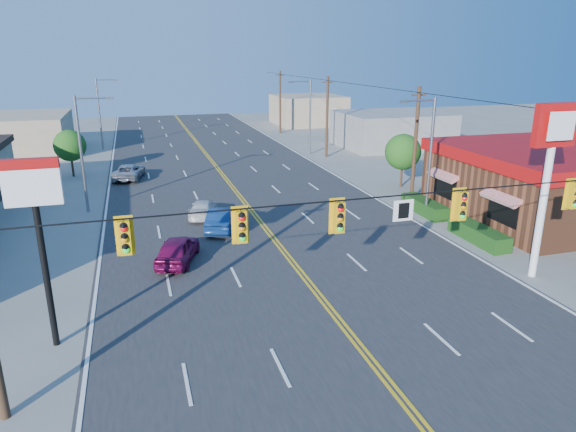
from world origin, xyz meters
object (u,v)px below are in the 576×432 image
object	(u,v)px
car_magenta	(178,250)
car_silver	(129,172)
kfc_pylon	(550,156)
pizza_hut_sign	(37,215)
car_white	(203,209)
kfc	(560,181)
car_blue	(222,219)
signal_span	(368,230)

from	to	relation	value
car_magenta	car_silver	xyz separation A→B (m)	(-2.37, 20.46, -0.05)
kfc_pylon	car_silver	size ratio (longest dim) A/B	1.78
pizza_hut_sign	car_white	distance (m)	16.86
kfc_pylon	kfc	bearing A→B (deg)	41.95
kfc	kfc_pylon	world-z (taller)	kfc_pylon
car_blue	car_white	bearing A→B (deg)	-55.65
pizza_hut_sign	car_white	bearing A→B (deg)	62.15
signal_span	car_white	xyz separation A→B (m)	(-3.31, 18.34, -4.31)
signal_span	car_blue	distance (m)	16.17
kfc	car_silver	xyz separation A→B (m)	(-28.06, 19.25, -1.72)
car_silver	kfc	bearing A→B (deg)	157.58
kfc	kfc_pylon	size ratio (longest dim) A/B	1.92
kfc	car_magenta	distance (m)	25.77
kfc_pylon	car_magenta	distance (m)	18.88
car_magenta	pizza_hut_sign	bearing A→B (deg)	71.77
kfc	car_blue	bearing A→B (deg)	171.36
kfc_pylon	car_white	size ratio (longest dim) A/B	2.15
kfc	car_silver	distance (m)	34.07
car_white	signal_span	bearing A→B (deg)	115.44
kfc	pizza_hut_sign	world-z (taller)	pizza_hut_sign
pizza_hut_sign	car_silver	world-z (taller)	pizza_hut_sign
car_white	car_silver	size ratio (longest dim) A/B	0.83
car_silver	signal_span	bearing A→B (deg)	116.46
car_silver	car_blue	bearing A→B (deg)	121.34
signal_span	car_magenta	size ratio (longest dim) A/B	5.84
car_blue	car_silver	size ratio (longest dim) A/B	0.91
kfc_pylon	car_silver	bearing A→B (deg)	125.11
pizza_hut_sign	car_silver	distance (m)	27.77
signal_span	car_white	world-z (taller)	signal_span
car_blue	car_silver	world-z (taller)	car_blue
kfc	car_white	distance (m)	24.24
car_magenta	car_white	bearing A→B (deg)	-88.10
signal_span	kfc_pylon	distance (m)	11.87
kfc	car_magenta	bearing A→B (deg)	-177.30
kfc	car_white	xyz separation A→B (m)	(-23.33, 6.34, -1.81)
car_magenta	signal_span	bearing A→B (deg)	137.00
car_white	kfc_pylon	bearing A→B (deg)	150.39
kfc_pylon	pizza_hut_sign	bearing A→B (deg)	180.00
car_silver	pizza_hut_sign	bearing A→B (deg)	96.08
kfc	car_blue	world-z (taller)	kfc
car_magenta	car_silver	bearing A→B (deg)	-64.10
kfc	car_blue	xyz separation A→B (m)	(-22.52, 3.42, -1.67)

